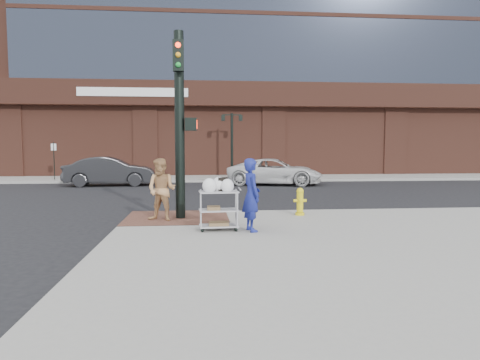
{
  "coord_description": "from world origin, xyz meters",
  "views": [
    {
      "loc": [
        0.07,
        -10.85,
        2.12
      ],
      "look_at": [
        1.06,
        -0.01,
        1.25
      ],
      "focal_mm": 32.0,
      "sensor_mm": 36.0,
      "label": 1
    }
  ],
  "objects": [
    {
      "name": "minivan_white",
      "position": [
        4.07,
        12.1,
        0.71
      ],
      "size": [
        5.54,
        3.53,
        1.42
      ],
      "primitive_type": "imported",
      "rotation": [
        0.0,
        0.0,
        1.33
      ],
      "color": "silver",
      "rests_on": "ground"
    },
    {
      "name": "newsbox_yellow",
      "position": [
        -6.75,
        15.4,
        0.66
      ],
      "size": [
        0.55,
        0.53,
        1.02
      ],
      "primitive_type": "cube",
      "rotation": [
        0.0,
        0.0,
        0.42
      ],
      "color": "#F3AD1B",
      "rests_on": "sidewalk_far"
    },
    {
      "name": "utility_cart",
      "position": [
        0.47,
        -0.98,
        0.71
      ],
      "size": [
        0.93,
        0.56,
        1.24
      ],
      "color": "#A3A3A8",
      "rests_on": "sidewalk_near"
    },
    {
      "name": "fire_hydrant",
      "position": [
        2.87,
        1.02,
        0.55
      ],
      "size": [
        0.37,
        0.26,
        0.78
      ],
      "color": "yellow",
      "rests_on": "sidewalk_near"
    },
    {
      "name": "brick_curb_ramp",
      "position": [
        -0.6,
        0.9,
        0.16
      ],
      "size": [
        2.8,
        2.4,
        0.01
      ],
      "primitive_type": "cube",
      "color": "brown",
      "rests_on": "sidewalk_near"
    },
    {
      "name": "woman_blue",
      "position": [
        1.22,
        -1.13,
        0.99
      ],
      "size": [
        0.54,
        0.69,
        1.69
      ],
      "primitive_type": "imported",
      "rotation": [
        0.0,
        0.0,
        1.81
      ],
      "color": "navy",
      "rests_on": "sidewalk_near"
    },
    {
      "name": "lamp_post",
      "position": [
        2.0,
        16.0,
        2.62
      ],
      "size": [
        1.32,
        0.22,
        4.0
      ],
      "color": "black",
      "rests_on": "sidewalk_far"
    },
    {
      "name": "bank_building",
      "position": [
        5.0,
        31.0,
        14.15
      ],
      "size": [
        42.0,
        26.0,
        28.0
      ],
      "primitive_type": "cube",
      "color": "#592F23",
      "rests_on": "sidewalk_far"
    },
    {
      "name": "parking_sign",
      "position": [
        -8.5,
        15.0,
        1.25
      ],
      "size": [
        0.05,
        0.05,
        2.2
      ],
      "primitive_type": "cylinder",
      "color": "black",
      "rests_on": "sidewalk_far"
    },
    {
      "name": "sidewalk_far",
      "position": [
        12.5,
        32.0,
        0.07
      ],
      "size": [
        65.0,
        36.0,
        0.15
      ],
      "primitive_type": "cube",
      "color": "gray",
      "rests_on": "ground"
    },
    {
      "name": "sedan_dark",
      "position": [
        -4.77,
        12.37,
        0.77
      ],
      "size": [
        4.78,
        1.96,
        1.54
      ],
      "primitive_type": "imported",
      "rotation": [
        0.0,
        0.0,
        1.64
      ],
      "color": "black",
      "rests_on": "ground"
    },
    {
      "name": "pedestrian_tan",
      "position": [
        -0.97,
        0.44,
        0.97
      ],
      "size": [
        0.97,
        0.87,
        1.65
      ],
      "primitive_type": "imported",
      "rotation": [
        0.0,
        0.0,
        -0.37
      ],
      "color": "tan",
      "rests_on": "sidewalk_near"
    },
    {
      "name": "ground",
      "position": [
        0.0,
        0.0,
        0.0
      ],
      "size": [
        220.0,
        220.0,
        0.0
      ],
      "primitive_type": "plane",
      "color": "black",
      "rests_on": "ground"
    },
    {
      "name": "newsbox_red",
      "position": [
        -5.31,
        15.15,
        0.6
      ],
      "size": [
        0.38,
        0.35,
        0.89
      ],
      "primitive_type": "cube",
      "rotation": [
        0.0,
        0.0,
        0.02
      ],
      "color": "maroon",
      "rests_on": "sidewalk_far"
    },
    {
      "name": "traffic_signal_pole",
      "position": [
        -0.48,
        0.77,
        2.83
      ],
      "size": [
        0.61,
        0.51,
        5.0
      ],
      "color": "black",
      "rests_on": "sidewalk_near"
    }
  ]
}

